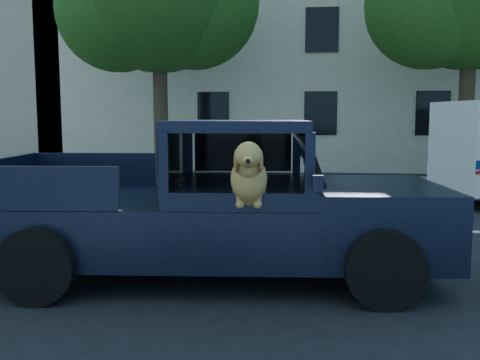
# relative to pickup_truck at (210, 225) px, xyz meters

# --- Properties ---
(ground) EXTENTS (120.00, 120.00, 0.00)m
(ground) POSITION_rel_pickup_truck_xyz_m (0.89, -0.20, -0.69)
(ground) COLOR black
(ground) RESTS_ON ground
(far_sidewalk) EXTENTS (60.00, 4.00, 0.15)m
(far_sidewalk) POSITION_rel_pickup_truck_xyz_m (0.89, 9.00, -0.62)
(far_sidewalk) COLOR gray
(far_sidewalk) RESTS_ON ground
(lane_stripes) EXTENTS (21.60, 0.14, 0.01)m
(lane_stripes) POSITION_rel_pickup_truck_xyz_m (2.89, 3.20, -0.68)
(lane_stripes) COLOR silver
(lane_stripes) RESTS_ON ground
(building_main) EXTENTS (26.00, 6.00, 9.00)m
(building_main) POSITION_rel_pickup_truck_xyz_m (3.89, 16.30, 3.81)
(building_main) COLOR beige
(building_main) RESTS_ON ground
(pickup_truck) EXTENTS (5.86, 3.06, 2.04)m
(pickup_truck) POSITION_rel_pickup_truck_xyz_m (0.00, 0.00, 0.00)
(pickup_truck) COLOR black
(pickup_truck) RESTS_ON ground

